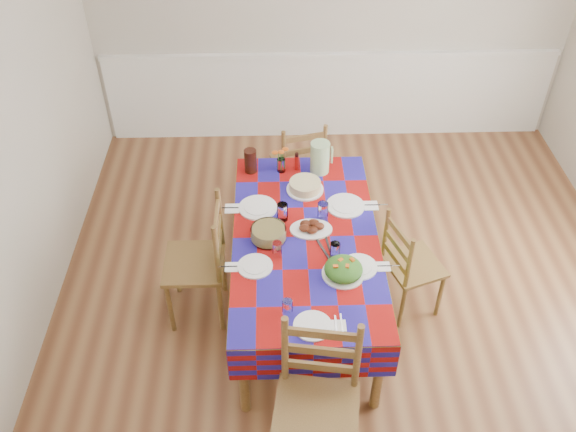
# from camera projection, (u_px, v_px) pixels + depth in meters

# --- Properties ---
(room) EXTENTS (4.58, 5.08, 2.78)m
(room) POSITION_uv_depth(u_px,v_px,m) (369.00, 173.00, 3.65)
(room) COLOR brown
(room) RESTS_ON ground
(wainscot) EXTENTS (4.41, 0.06, 0.92)m
(wainscot) POSITION_uv_depth(u_px,v_px,m) (329.00, 93.00, 6.09)
(wainscot) COLOR white
(wainscot) RESTS_ON room
(dining_table) EXTENTS (1.00, 1.86, 0.72)m
(dining_table) POSITION_uv_depth(u_px,v_px,m) (305.00, 245.00, 4.20)
(dining_table) COLOR brown
(dining_table) RESTS_ON room
(setting_near_head) EXTENTS (0.37, 0.25, 0.11)m
(setting_near_head) POSITION_uv_depth(u_px,v_px,m) (304.00, 319.00, 3.57)
(setting_near_head) COLOR white
(setting_near_head) RESTS_ON dining_table
(setting_left_near) EXTENTS (0.42, 0.25, 0.11)m
(setting_left_near) POSITION_uv_depth(u_px,v_px,m) (262.00, 260.00, 3.94)
(setting_left_near) COLOR white
(setting_left_near) RESTS_ON dining_table
(setting_left_far) EXTENTS (0.51, 0.30, 0.13)m
(setting_left_far) POSITION_uv_depth(u_px,v_px,m) (266.00, 209.00, 4.32)
(setting_left_far) COLOR white
(setting_left_far) RESTS_ON dining_table
(setting_right_near) EXTENTS (0.45, 0.26, 0.11)m
(setting_right_near) POSITION_uv_depth(u_px,v_px,m) (351.00, 260.00, 3.94)
(setting_right_near) COLOR white
(setting_right_near) RESTS_ON dining_table
(setting_right_far) EXTENTS (0.52, 0.30, 0.13)m
(setting_right_far) POSITION_uv_depth(u_px,v_px,m) (338.00, 207.00, 4.33)
(setting_right_far) COLOR white
(setting_right_far) RESTS_ON dining_table
(meat_platter) EXTENTS (0.29, 0.21, 0.06)m
(meat_platter) POSITION_uv_depth(u_px,v_px,m) (311.00, 227.00, 4.18)
(meat_platter) COLOR white
(meat_platter) RESTS_ON dining_table
(salad_platter) EXTENTS (0.27, 0.27, 0.11)m
(salad_platter) POSITION_uv_depth(u_px,v_px,m) (343.00, 270.00, 3.85)
(salad_platter) COLOR white
(salad_platter) RESTS_ON dining_table
(pasta_bowl) EXTENTS (0.24, 0.24, 0.09)m
(pasta_bowl) POSITION_uv_depth(u_px,v_px,m) (268.00, 233.00, 4.11)
(pasta_bowl) COLOR white
(pasta_bowl) RESTS_ON dining_table
(cake) EXTENTS (0.28, 0.28, 0.08)m
(cake) POSITION_uv_depth(u_px,v_px,m) (305.00, 186.00, 4.51)
(cake) COLOR white
(cake) RESTS_ON dining_table
(serving_utensils) EXTENTS (0.12, 0.27, 0.01)m
(serving_utensils) POSITION_uv_depth(u_px,v_px,m) (325.00, 247.00, 4.06)
(serving_utensils) COLOR black
(serving_utensils) RESTS_ON dining_table
(flower_vase) EXTENTS (0.13, 0.11, 0.21)m
(flower_vase) POSITION_uv_depth(u_px,v_px,m) (281.00, 162.00, 4.65)
(flower_vase) COLOR white
(flower_vase) RESTS_ON dining_table
(hot_sauce) EXTENTS (0.04, 0.04, 0.15)m
(hot_sauce) POSITION_uv_depth(u_px,v_px,m) (297.00, 161.00, 4.68)
(hot_sauce) COLOR #B7150E
(hot_sauce) RESTS_ON dining_table
(green_pitcher) EXTENTS (0.15, 0.15, 0.25)m
(green_pitcher) POSITION_uv_depth(u_px,v_px,m) (320.00, 157.00, 4.63)
(green_pitcher) COLOR #A2C98E
(green_pitcher) RESTS_ON dining_table
(tea_pitcher) EXTENTS (0.10, 0.10, 0.19)m
(tea_pitcher) POSITION_uv_depth(u_px,v_px,m) (250.00, 161.00, 4.65)
(tea_pitcher) COLOR black
(tea_pitcher) RESTS_ON dining_table
(name_card) EXTENTS (0.07, 0.02, 0.02)m
(name_card) POSITION_uv_depth(u_px,v_px,m) (309.00, 338.00, 3.49)
(name_card) COLOR white
(name_card) RESTS_ON dining_table
(chair_near) EXTENTS (0.53, 0.51, 1.06)m
(chair_near) POSITION_uv_depth(u_px,v_px,m) (317.00, 405.00, 3.40)
(chair_near) COLOR brown
(chair_near) RESTS_ON room
(chair_far) EXTENTS (0.49, 0.47, 0.92)m
(chair_far) POSITION_uv_depth(u_px,v_px,m) (299.00, 167.00, 5.21)
(chair_far) COLOR brown
(chair_far) RESTS_ON room
(chair_left) EXTENTS (0.42, 0.44, 1.00)m
(chair_left) POSITION_uv_depth(u_px,v_px,m) (201.00, 263.00, 4.28)
(chair_left) COLOR brown
(chair_left) RESTS_ON room
(chair_right) EXTENTS (0.47, 0.48, 0.87)m
(chair_right) POSITION_uv_depth(u_px,v_px,m) (409.00, 266.00, 4.34)
(chair_right) COLOR brown
(chair_right) RESTS_ON room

